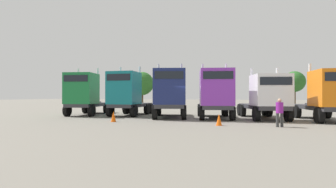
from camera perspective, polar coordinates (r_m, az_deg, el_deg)
name	(u,v)px	position (r m, az deg, el deg)	size (l,w,h in m)	color
ground	(185,119)	(19.14, 3.88, -5.79)	(200.00, 200.00, 0.00)	slate
semi_truck_green	(85,94)	(23.81, -18.58, 0.00)	(3.58, 6.41, 4.39)	#333338
semi_truck_teal	(127,94)	(22.29, -9.48, 0.10)	(2.71, 5.72, 4.45)	#333338
semi_truck_navy	(170,93)	(19.78, 0.39, 0.15)	(3.92, 6.49, 4.43)	#333338
semi_truck_purple	(216,93)	(19.53, 10.87, 0.18)	(3.57, 6.18, 4.38)	#333338
semi_truck_white	(267,97)	(19.94, 21.71, -0.61)	(3.80, 6.79, 3.92)	#333338
semi_truck_orange	(329,95)	(20.33, 32.99, -0.25)	(3.26, 6.63, 4.11)	#333338
visitor_with_camera	(280,111)	(15.67, 24.28, -3.49)	(0.53, 0.53, 1.64)	#353535
traffic_cone_near	(113,117)	(17.54, -12.43, -5.09)	(0.36, 0.36, 0.72)	#F2590C
traffic_cone_mid	(219,120)	(15.35, 11.64, -5.78)	(0.36, 0.36, 0.71)	#F2590C
oak_far_left	(142,84)	(40.91, -5.95, 2.39)	(3.82, 3.82, 5.71)	#4C3823
oak_far_centre	(220,83)	(38.21, 11.96, 2.43)	(4.07, 4.07, 5.73)	#4C3823
oak_far_right	(294,82)	(41.52, 27.04, 2.51)	(3.11, 3.11, 5.46)	#4C3823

